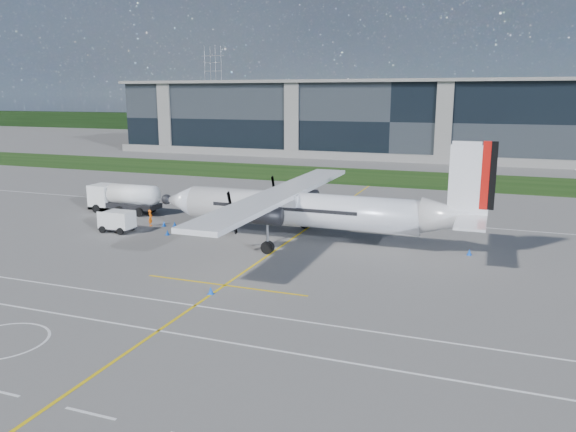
{
  "coord_description": "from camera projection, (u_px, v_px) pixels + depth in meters",
  "views": [
    {
      "loc": [
        19.75,
        -38.47,
        12.72
      ],
      "look_at": [
        3.5,
        4.99,
        2.63
      ],
      "focal_mm": 35.0,
      "sensor_mm": 36.0,
      "label": 1
    }
  ],
  "objects": [
    {
      "name": "yellow_taxiway_centerline",
      "position": [
        302.0,
        232.0,
        52.8
      ],
      "size": [
        0.2,
        70.0,
        0.01
      ],
      "primitive_type": "cube",
      "color": "yellow",
      "rests_on": "ground"
    },
    {
      "name": "grass_strip",
      "position": [
        363.0,
        176.0,
        88.6
      ],
      "size": [
        400.0,
        18.0,
        0.04
      ],
      "primitive_type": "cube",
      "color": "#14330D",
      "rests_on": "ground"
    },
    {
      "name": "fuel_tanker_truck",
      "position": [
        120.0,
        198.0,
        61.44
      ],
      "size": [
        8.46,
        2.75,
        3.17
      ],
      "primitive_type": null,
      "color": "white",
      "rests_on": "ground"
    },
    {
      "name": "safety_cone_portwing",
      "position": [
        211.0,
        290.0,
        36.42
      ],
      "size": [
        0.36,
        0.36,
        0.5
      ],
      "primitive_type": "cone",
      "color": "blue",
      "rests_on": "ground"
    },
    {
      "name": "ground_crew_person",
      "position": [
        150.0,
        217.0,
        55.2
      ],
      "size": [
        0.71,
        0.87,
        1.86
      ],
      "primitive_type": "imported",
      "rotation": [
        0.0,
        0.0,
        1.82
      ],
      "color": "#F25907",
      "rests_on": "ground"
    },
    {
      "name": "tree_line",
      "position": [
        431.0,
        127.0,
        172.17
      ],
      "size": [
        400.0,
        6.0,
        6.0
      ],
      "primitive_type": "cube",
      "color": "black",
      "rests_on": "ground"
    },
    {
      "name": "safety_cone_tail",
      "position": [
        469.0,
        252.0,
        45.28
      ],
      "size": [
        0.36,
        0.36,
        0.5
      ],
      "primitive_type": "cone",
      "color": "blue",
      "rests_on": "ground"
    },
    {
      "name": "turboprop_aircraft",
      "position": [
        312.0,
        190.0,
        48.35
      ],
      "size": [
        29.72,
        30.82,
        9.25
      ],
      "primitive_type": null,
      "color": "white",
      "rests_on": "ground"
    },
    {
      "name": "safety_cone_fwd",
      "position": [
        164.0,
        224.0,
        55.17
      ],
      "size": [
        0.36,
        0.36,
        0.5
      ],
      "primitive_type": "cone",
      "color": "blue",
      "rests_on": "ground"
    },
    {
      "name": "terminal_building",
      "position": [
        399.0,
        120.0,
        116.3
      ],
      "size": [
        120.0,
        20.0,
        15.0
      ],
      "primitive_type": "cube",
      "color": "black",
      "rests_on": "ground"
    },
    {
      "name": "white_lane_line",
      "position": [
        113.0,
        323.0,
        31.86
      ],
      "size": [
        90.0,
        0.15,
        0.01
      ],
      "primitive_type": "cube",
      "color": "white",
      "rests_on": "ground"
    },
    {
      "name": "baggage_tug",
      "position": [
        117.0,
        221.0,
        52.83
      ],
      "size": [
        3.34,
        2.0,
        2.0
      ],
      "primitive_type": null,
      "color": "white",
      "rests_on": "ground"
    },
    {
      "name": "safety_cone_nose_port",
      "position": [
        167.0,
        232.0,
        51.72
      ],
      "size": [
        0.36,
        0.36,
        0.5
      ],
      "primitive_type": "cone",
      "color": "blue",
      "rests_on": "ground"
    },
    {
      "name": "ground",
      "position": [
        350.0,
        184.0,
        81.28
      ],
      "size": [
        400.0,
        400.0,
        0.0
      ],
      "primitive_type": "plane",
      "color": "#5D5B58",
      "rests_on": "ground"
    },
    {
      "name": "safety_cone_nose_stbd",
      "position": [
        175.0,
        224.0,
        55.1
      ],
      "size": [
        0.36,
        0.36,
        0.5
      ],
      "primitive_type": "cone",
      "color": "blue",
      "rests_on": "ground"
    },
    {
      "name": "pylon_west",
      "position": [
        214.0,
        88.0,
        206.15
      ],
      "size": [
        9.0,
        4.6,
        30.0
      ],
      "primitive_type": null,
      "color": "gray",
      "rests_on": "ground"
    }
  ]
}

